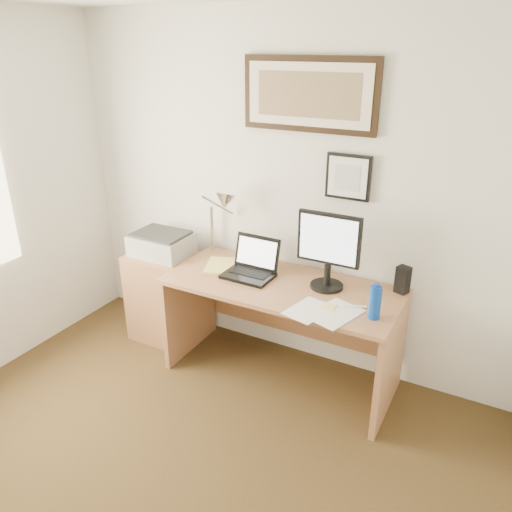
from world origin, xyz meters
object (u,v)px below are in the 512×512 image
Objects in this scene: side_cabinet at (164,296)px; desk at (286,309)px; printer at (162,244)px; water_bottle at (375,303)px; book at (207,265)px; laptop at (251,267)px; lcd_monitor at (329,247)px.

side_cabinet is 0.46× the size of desk.
printer is at bearing -179.18° from desk.
water_bottle reaches higher than book.
book is 0.18× the size of desk.
printer is at bearing 177.63° from laptop.
book is 0.47m from printer.
desk is (-0.67, 0.23, -0.34)m from water_bottle.
printer is (-1.35, -0.02, -0.22)m from lcd_monitor.
laptop is 0.78× the size of printer.
side_cabinet is 0.61m from book.
printer reaches higher than desk.
water_bottle is at bearing -31.42° from lcd_monitor.
lcd_monitor is (1.35, 0.04, 0.68)m from side_cabinet.
lcd_monitor is (0.54, 0.06, 0.23)m from laptop.
laptop is at bearing 5.89° from book.
laptop is 0.66× the size of lcd_monitor.
desk is at bearing 8.02° from book.
water_bottle is 0.95m from laptop.
book is at bearing 173.57° from water_bottle.
laptop reaches higher than side_cabinet.
desk is at bearing -178.14° from lcd_monitor.
side_cabinet is 2.57× the size of book.
laptop is at bearing -173.81° from lcd_monitor.
desk is at bearing 1.89° from side_cabinet.
printer is (-1.07, -0.02, 0.30)m from desk.
book is at bearing -171.98° from desk.
water_bottle is 1.76m from printer.
desk is (1.07, 0.04, 0.15)m from side_cabinet.
side_cabinet is at bearing 173.64° from water_bottle.
desk is 0.39m from laptop.
book is at bearing -173.93° from lcd_monitor.
lcd_monitor is at bearing 1.04° from printer.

